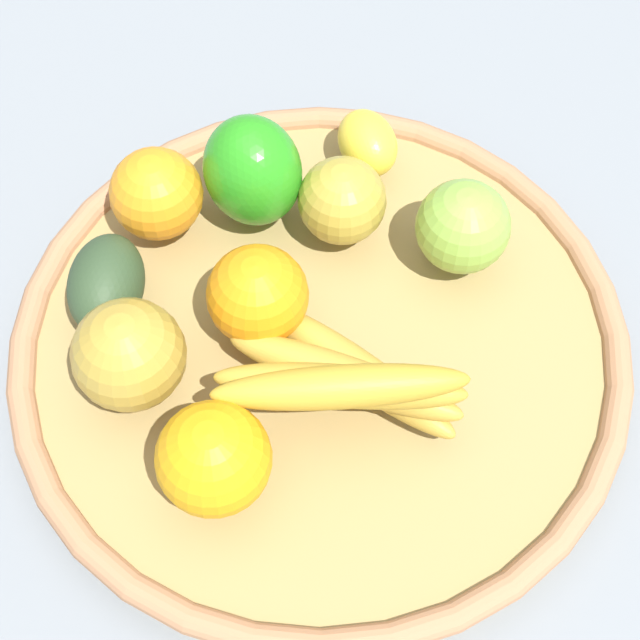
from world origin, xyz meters
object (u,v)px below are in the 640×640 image
Objects in this scene: apple_0 at (464,227)px; apple_2 at (129,355)px; orange_1 at (258,295)px; bell_pepper at (253,171)px; lemon_0 at (367,143)px; avocado at (106,284)px; orange_0 at (214,459)px; apple_1 at (342,201)px; orange_2 at (156,194)px; banana_bunch at (345,379)px.

apple_2 reaches higher than apple_0.
bell_pepper reaches higher than orange_1.
lemon_0 is at bearing -163.46° from apple_2.
lemon_0 is (-0.24, -0.01, -0.00)m from avocado.
lemon_0 is at bearing -144.82° from orange_0.
orange_1 is at bearing 20.92° from apple_1.
orange_0 is 0.23m from bell_pepper.
avocado is (-0.01, -0.17, -0.01)m from orange_0.
apple_1 is 0.95× the size of orange_2.
avocado is at bearing -92.39° from orange_0.
bell_pepper is (-0.14, -0.18, 0.01)m from orange_0.
bell_pepper reaches higher than apple_0.
banana_bunch is 0.15m from apple_1.
orange_0 reaches higher than lemon_0.
orange_1 is 0.11m from avocado.
bell_pepper is (-0.05, -0.09, 0.01)m from orange_1.
apple_2 reaches higher than orange_1.
apple_1 is at bearing -143.23° from bell_pepper.
orange_2 is at bearing 63.49° from bell_pepper.
avocado is (0.18, -0.04, -0.01)m from apple_1.
lemon_0 is (-0.14, -0.17, -0.01)m from banana_bunch.
lemon_0 is (-0.06, -0.04, -0.01)m from apple_1.
apple_1 is (0.06, -0.07, -0.00)m from apple_0.
apple_1 is 0.19m from avocado.
orange_0 is 1.07× the size of apple_0.
orange_1 is at bearing -12.22° from apple_0.
lemon_0 is (-0.25, -0.08, -0.02)m from apple_2.
banana_bunch is (-0.10, -0.00, -0.00)m from orange_0.
apple_1 is at bearing -123.95° from banana_bunch.
apple_2 reaches higher than orange_2.
apple_2 is 0.14m from orange_2.
bell_pepper reaches higher than orange_2.
avocado is 1.32× the size of lemon_0.
banana_bunch reaches higher than apple_1.
apple_0 reaches higher than apple_1.
orange_0 is 0.23m from apple_1.
orange_2 is at bearing -109.58° from orange_0.
banana_bunch is 2.79× the size of lemon_0.
apple_1 is at bearing -50.46° from apple_0.
orange_0 reaches higher than avocado.
orange_0 is 0.17m from avocado.
orange_2 is at bearing -36.06° from apple_1.
bell_pepper is at bearing -173.00° from avocado.
orange_1 is at bearing 96.94° from orange_2.
orange_1 is 1.20× the size of lemon_0.
orange_0 is 0.10m from banana_bunch.
apple_2 is at bearing 76.92° from avocado.
bell_pepper reaches higher than apple_2.
bell_pepper is (0.05, -0.05, 0.01)m from apple_1.
orange_2 reaches higher than banana_bunch.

